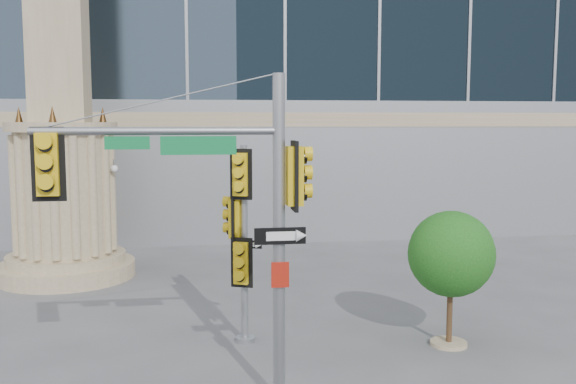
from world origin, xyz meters
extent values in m
plane|color=#545456|center=(0.00, 0.00, 0.00)|extent=(120.00, 120.00, 0.00)
cylinder|color=tan|center=(-6.00, 9.00, 0.25)|extent=(4.40, 4.40, 0.50)
cylinder|color=tan|center=(-6.00, 9.00, 0.65)|extent=(3.80, 3.80, 0.30)
cylinder|color=tan|center=(-6.00, 9.00, 2.80)|extent=(3.00, 3.00, 4.00)
cylinder|color=tan|center=(-6.00, 9.00, 4.95)|extent=(3.50, 3.50, 0.30)
cone|color=#472D14|center=(-4.70, 9.00, 5.35)|extent=(0.24, 0.24, 0.50)
cone|color=#472D14|center=(-7.30, 9.00, 5.35)|extent=(0.24, 0.24, 0.50)
cylinder|color=slate|center=(-0.32, -1.50, 2.98)|extent=(0.22, 0.22, 5.96)
cylinder|color=slate|center=(-2.40, -1.51, 4.96)|extent=(4.17, 0.16, 0.14)
cube|color=#0E7639|center=(-1.71, -1.53, 4.72)|extent=(1.29, 0.05, 0.32)
cube|color=gold|center=(-4.19, -1.52, 4.42)|extent=(0.55, 0.28, 1.24)
cube|color=gold|center=(-0.04, -1.50, 4.17)|extent=(0.28, 0.55, 1.24)
cube|color=black|center=(-0.32, -1.64, 3.13)|extent=(0.91, 0.04, 0.30)
cube|color=#AA1D0F|center=(-0.32, -1.64, 2.43)|extent=(0.32, 0.03, 0.46)
cylinder|color=slate|center=(-0.67, 1.90, 0.06)|extent=(0.44, 0.44, 0.11)
cylinder|color=slate|center=(-0.67, 1.90, 2.29)|extent=(0.17, 0.17, 4.59)
cube|color=gold|center=(-0.75, 1.71, 3.95)|extent=(0.56, 0.43, 1.15)
cube|color=gold|center=(-0.86, 1.98, 2.94)|extent=(0.43, 0.56, 1.15)
cube|color=gold|center=(-0.75, 1.71, 1.93)|extent=(0.56, 0.43, 1.15)
cube|color=black|center=(-0.56, 1.74, 2.34)|extent=(0.54, 0.24, 0.18)
cylinder|color=tan|center=(3.95, 0.96, 0.05)|extent=(0.84, 0.84, 0.09)
cylinder|color=#382314|center=(3.95, 0.96, 0.84)|extent=(0.13, 0.13, 1.68)
sphere|color=#114C12|center=(3.95, 0.96, 2.14)|extent=(1.96, 1.96, 1.96)
sphere|color=#114C12|center=(4.37, 1.20, 1.86)|extent=(1.21, 1.21, 1.21)
sphere|color=#114C12|center=(3.62, 0.73, 1.91)|extent=(1.02, 1.02, 1.02)
camera|label=1|loc=(-1.79, -12.62, 5.12)|focal=40.00mm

